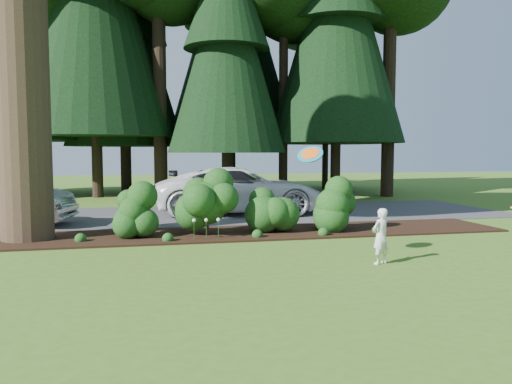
{
  "coord_description": "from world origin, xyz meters",
  "views": [
    {
      "loc": [
        -1.76,
        -9.75,
        2.18
      ],
      "look_at": [
        0.66,
        1.07,
        1.3
      ],
      "focal_mm": 35.0,
      "sensor_mm": 36.0,
      "label": 1
    }
  ],
  "objects": [
    {
      "name": "frisbee",
      "position": [
        1.38,
        -0.52,
        2.15
      ],
      "size": [
        0.57,
        0.46,
        0.45
      ],
      "color": "teal",
      "rests_on": "ground"
    },
    {
      "name": "shrub_row",
      "position": [
        0.77,
        3.14,
        0.81
      ],
      "size": [
        6.53,
        1.6,
        1.61
      ],
      "color": "#183C12",
      "rests_on": "ground"
    },
    {
      "name": "car_white_suv",
      "position": [
        1.54,
        7.47,
        0.85
      ],
      "size": [
        6.11,
        3.2,
        1.64
      ],
      "primitive_type": "imported",
      "rotation": [
        0.0,
        0.0,
        1.49
      ],
      "color": "white",
      "rests_on": "driveway"
    },
    {
      "name": "driveway",
      "position": [
        0.0,
        7.5,
        0.01
      ],
      "size": [
        22.0,
        6.0,
        0.03
      ],
      "primitive_type": "cube",
      "color": "#38383A",
      "rests_on": "ground"
    },
    {
      "name": "mulch_bed",
      "position": [
        0.0,
        3.25,
        0.03
      ],
      "size": [
        16.0,
        2.5,
        0.05
      ],
      "primitive_type": "cube",
      "color": "black",
      "rests_on": "ground"
    },
    {
      "name": "tree_wall",
      "position": [
        0.25,
        16.38,
        9.5
      ],
      "size": [
        25.66,
        12.15,
        17.09
      ],
      "color": "black",
      "rests_on": "ground"
    },
    {
      "name": "child",
      "position": [
        2.72,
        -0.87,
        0.55
      ],
      "size": [
        0.47,
        0.4,
        1.1
      ],
      "primitive_type": "imported",
      "rotation": [
        0.0,
        0.0,
        3.53
      ],
      "color": "white",
      "rests_on": "ground"
    },
    {
      "name": "lily_cluster",
      "position": [
        -0.3,
        2.4,
        0.5
      ],
      "size": [
        0.69,
        0.09,
        0.57
      ],
      "color": "#183C12",
      "rests_on": "ground"
    },
    {
      "name": "ground",
      "position": [
        0.0,
        0.0,
        0.0
      ],
      "size": [
        80.0,
        80.0,
        0.0
      ],
      "primitive_type": "plane",
      "color": "#3B641C",
      "rests_on": "ground"
    },
    {
      "name": "car_dark_suv",
      "position": [
        1.71,
        9.8,
        0.78
      ],
      "size": [
        5.26,
        2.39,
        1.49
      ],
      "primitive_type": "imported",
      "rotation": [
        0.0,
        0.0,
        1.51
      ],
      "color": "black",
      "rests_on": "driveway"
    }
  ]
}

